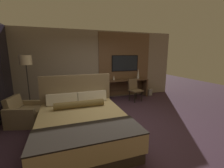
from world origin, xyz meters
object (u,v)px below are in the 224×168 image
(bed, at_px, (83,124))
(vase_tall, at_px, (138,74))
(desk, at_px, (126,85))
(armchair_by_window, at_px, (25,114))
(waste_bin, at_px, (150,92))
(floor_lamp, at_px, (26,65))
(tv, at_px, (125,63))
(vase_short, at_px, (114,78))
(desk_chair, at_px, (134,88))

(bed, relative_size, vase_tall, 5.05)
(desk, bearing_deg, armchair_by_window, -158.73)
(desk, height_order, waste_bin, desk)
(floor_lamp, bearing_deg, tv, 14.86)
(bed, xyz_separation_m, vase_short, (1.73, 2.77, 0.55))
(bed, relative_size, floor_lamp, 1.22)
(desk, relative_size, armchair_by_window, 1.85)
(bed, xyz_separation_m, vase_tall, (2.87, 2.75, 0.67))
(bed, bearing_deg, desk, 49.83)
(bed, xyz_separation_m, desk, (2.29, 2.71, 0.19))
(floor_lamp, bearing_deg, armchair_by_window, -92.36)
(tv, distance_m, vase_short, 0.82)
(bed, relative_size, waste_bin, 8.00)
(desk, bearing_deg, bed, -130.17)
(floor_lamp, xyz_separation_m, waste_bin, (4.80, 0.71, -1.41))
(tv, bearing_deg, waste_bin, -12.55)
(desk, distance_m, desk_chair, 0.57)
(vase_short, bearing_deg, floor_lamp, -164.92)
(vase_short, xyz_separation_m, waste_bin, (1.73, -0.12, -0.75))
(desk, relative_size, desk_chair, 2.09)
(tv, height_order, armchair_by_window, tv)
(desk, bearing_deg, vase_tall, 3.56)
(armchair_by_window, height_order, vase_short, vase_short)
(desk_chair, distance_m, vase_short, 0.98)
(bed, distance_m, tv, 3.87)
(vase_tall, bearing_deg, waste_bin, -10.29)
(vase_tall, relative_size, vase_short, 2.18)
(desk_chair, relative_size, vase_tall, 1.99)
(floor_lamp, bearing_deg, desk_chair, 3.22)
(desk, relative_size, floor_lamp, 1.00)
(desk, relative_size, vase_tall, 4.16)
(floor_lamp, xyz_separation_m, vase_short, (3.08, 0.83, -0.65))
(desk_chair, xyz_separation_m, vase_short, (-0.66, 0.62, 0.37))
(bed, xyz_separation_m, desk_chair, (2.38, 2.15, 0.18))
(desk_chair, distance_m, vase_tall, 0.92)
(vase_tall, height_order, waste_bin, vase_tall)
(desk, xyz_separation_m, waste_bin, (1.16, -0.07, -0.39))
(bed, bearing_deg, armchair_by_window, 136.95)
(desk_chair, xyz_separation_m, floor_lamp, (-3.73, -0.21, 1.02))
(armchair_by_window, relative_size, waste_bin, 3.56)
(desk_chair, bearing_deg, tv, 84.28)
(desk, distance_m, vase_tall, 0.75)
(desk_chair, distance_m, floor_lamp, 3.88)
(vase_tall, bearing_deg, floor_lamp, -169.09)
(vase_short, bearing_deg, vase_tall, -0.77)
(desk_chair, height_order, floor_lamp, floor_lamp)
(desk_chair, distance_m, waste_bin, 1.24)
(bed, xyz_separation_m, tv, (2.29, 2.90, 1.13))
(bed, height_order, desk_chair, bed)
(desk_chair, distance_m, armchair_by_window, 3.87)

